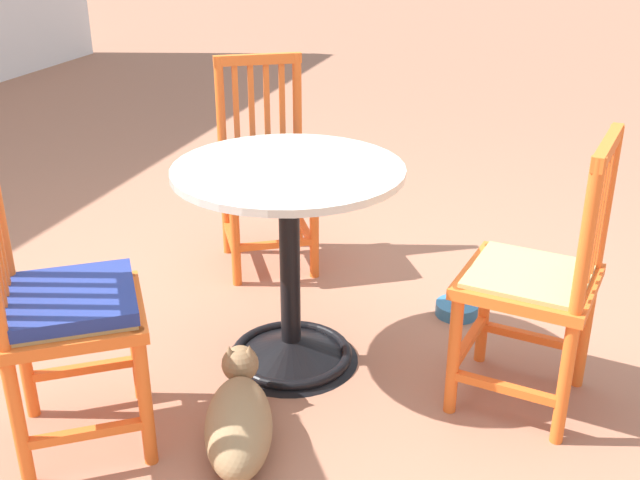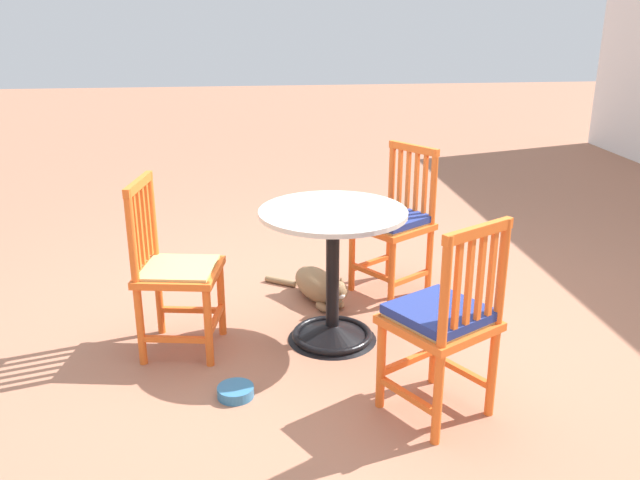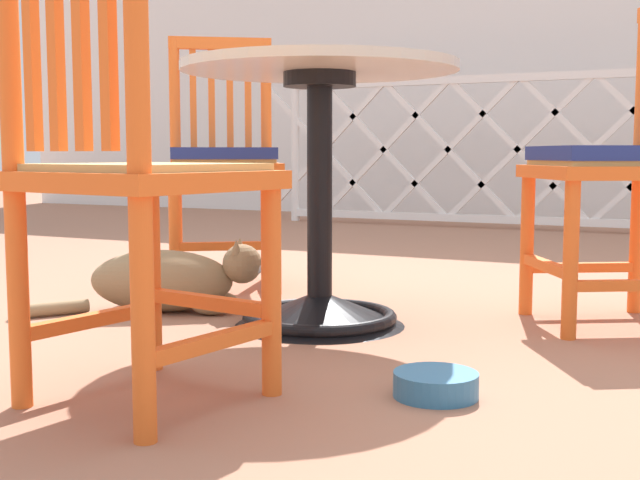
{
  "view_description": "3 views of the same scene",
  "coord_description": "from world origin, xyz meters",
  "px_view_note": "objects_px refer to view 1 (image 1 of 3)",
  "views": [
    {
      "loc": [
        -2.2,
        -0.84,
        1.52
      ],
      "look_at": [
        -0.03,
        -0.14,
        0.51
      ],
      "focal_mm": 43.27,
      "sensor_mm": 36.0,
      "label": 1
    },
    {
      "loc": [
        3.23,
        -0.45,
        1.71
      ],
      "look_at": [
        -0.12,
        -0.07,
        0.53
      ],
      "focal_mm": 37.62,
      "sensor_mm": 36.0,
      "label": 2
    },
    {
      "loc": [
        1.02,
        -2.08,
        0.48
      ],
      "look_at": [
        -0.01,
        0.04,
        0.24
      ],
      "focal_mm": 46.33,
      "sensor_mm": 36.0,
      "label": 3
    }
  ],
  "objects_px": {
    "orange_chair_near_fence": "(266,169)",
    "pet_water_bowl": "(457,309)",
    "cafe_table": "(290,289)",
    "tabby_cat": "(240,418)",
    "orange_chair_by_planter": "(538,283)",
    "orange_chair_facing_out": "(64,311)"
  },
  "relations": [
    {
      "from": "orange_chair_by_planter",
      "to": "orange_chair_facing_out",
      "type": "relative_size",
      "value": 1.0
    },
    {
      "from": "orange_chair_by_planter",
      "to": "tabby_cat",
      "type": "xyz_separation_m",
      "value": [
        -0.5,
        0.8,
        -0.34
      ]
    },
    {
      "from": "cafe_table",
      "to": "tabby_cat",
      "type": "height_order",
      "value": "cafe_table"
    },
    {
      "from": "orange_chair_facing_out",
      "to": "pet_water_bowl",
      "type": "distance_m",
      "value": 1.55
    },
    {
      "from": "orange_chair_near_fence",
      "to": "pet_water_bowl",
      "type": "xyz_separation_m",
      "value": [
        -0.23,
        -0.89,
        -0.42
      ]
    },
    {
      "from": "orange_chair_near_fence",
      "to": "pet_water_bowl",
      "type": "height_order",
      "value": "orange_chair_near_fence"
    },
    {
      "from": "cafe_table",
      "to": "orange_chair_by_planter",
      "type": "relative_size",
      "value": 0.83
    },
    {
      "from": "tabby_cat",
      "to": "cafe_table",
      "type": "bearing_deg",
      "value": 1.4
    },
    {
      "from": "orange_chair_near_fence",
      "to": "orange_chair_facing_out",
      "type": "bearing_deg",
      "value": 176.24
    },
    {
      "from": "tabby_cat",
      "to": "pet_water_bowl",
      "type": "distance_m",
      "value": 1.12
    },
    {
      "from": "orange_chair_by_planter",
      "to": "pet_water_bowl",
      "type": "xyz_separation_m",
      "value": [
        0.5,
        0.3,
        -0.41
      ]
    },
    {
      "from": "orange_chair_near_fence",
      "to": "tabby_cat",
      "type": "distance_m",
      "value": 1.34
    },
    {
      "from": "orange_chair_by_planter",
      "to": "pet_water_bowl",
      "type": "bearing_deg",
      "value": 30.5
    },
    {
      "from": "orange_chair_by_planter",
      "to": "cafe_table",
      "type": "bearing_deg",
      "value": 90.51
    },
    {
      "from": "orange_chair_near_fence",
      "to": "cafe_table",
      "type": "bearing_deg",
      "value": -153.17
    },
    {
      "from": "cafe_table",
      "to": "orange_chair_near_fence",
      "type": "xyz_separation_m",
      "value": [
        0.74,
        0.37,
        0.16
      ]
    },
    {
      "from": "orange_chair_facing_out",
      "to": "tabby_cat",
      "type": "height_order",
      "value": "orange_chair_facing_out"
    },
    {
      "from": "orange_chair_by_planter",
      "to": "orange_chair_near_fence",
      "type": "bearing_deg",
      "value": 58.38
    },
    {
      "from": "cafe_table",
      "to": "tabby_cat",
      "type": "relative_size",
      "value": 1.21
    },
    {
      "from": "pet_water_bowl",
      "to": "cafe_table",
      "type": "bearing_deg",
      "value": 134.56
    },
    {
      "from": "pet_water_bowl",
      "to": "orange_chair_by_planter",
      "type": "bearing_deg",
      "value": -149.5
    },
    {
      "from": "cafe_table",
      "to": "tabby_cat",
      "type": "distance_m",
      "value": 0.53
    }
  ]
}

